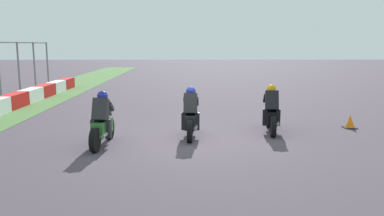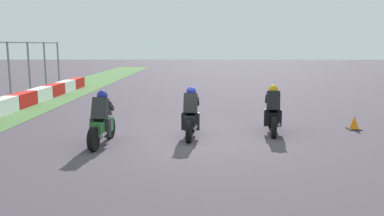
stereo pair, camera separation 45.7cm
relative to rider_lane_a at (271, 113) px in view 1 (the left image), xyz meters
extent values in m
plane|color=#463C47|center=(-0.76, 2.53, -0.62)|extent=(120.00, 120.00, 0.00)
cube|color=red|center=(4.85, 10.21, -0.30)|extent=(1.83, 0.60, 0.64)
cube|color=white|center=(6.72, 10.21, -0.30)|extent=(1.83, 0.60, 0.64)
cube|color=red|center=(8.59, 10.21, -0.30)|extent=(1.83, 0.60, 0.64)
cube|color=white|center=(10.47, 10.21, -0.30)|extent=(1.83, 0.60, 0.64)
cube|color=red|center=(12.34, 10.21, -0.30)|extent=(1.83, 0.60, 0.64)
cylinder|color=slate|center=(9.44, 11.86, 0.83)|extent=(0.10, 0.10, 2.91)
cylinder|color=slate|center=(11.71, 11.86, 0.83)|extent=(0.10, 0.10, 2.91)
cylinder|color=slate|center=(13.97, 11.86, 0.83)|extent=(0.10, 0.10, 2.91)
cylinder|color=black|center=(0.70, -0.08, -0.30)|extent=(0.65, 0.22, 0.64)
cylinder|color=black|center=(-0.69, 0.09, -0.30)|extent=(0.65, 0.22, 0.64)
cube|color=black|center=(0.00, 0.00, -0.12)|extent=(1.13, 0.45, 0.40)
ellipsoid|color=black|center=(0.10, -0.01, 0.18)|extent=(0.51, 0.36, 0.24)
cube|color=red|center=(-0.50, 0.06, -0.10)|extent=(0.08, 0.17, 0.08)
cylinder|color=#A5A5AD|center=(-0.36, -0.12, -0.25)|extent=(0.43, 0.15, 0.10)
cube|color=black|center=(-0.10, 0.01, 0.40)|extent=(0.53, 0.46, 0.66)
sphere|color=#D1960F|center=(0.12, -0.01, 0.74)|extent=(0.33, 0.33, 0.30)
cube|color=teal|center=(0.50, -0.06, 0.22)|extent=(0.18, 0.28, 0.23)
cube|color=black|center=(-0.09, 0.21, -0.12)|extent=(0.20, 0.16, 0.52)
cube|color=black|center=(-0.14, -0.18, -0.12)|extent=(0.20, 0.16, 0.52)
cube|color=black|center=(0.30, 0.15, 0.42)|extent=(0.39, 0.15, 0.31)
cube|color=black|center=(0.26, -0.21, 0.42)|extent=(0.39, 0.15, 0.31)
cylinder|color=black|center=(0.12, 2.53, -0.30)|extent=(0.65, 0.18, 0.64)
cylinder|color=black|center=(-1.28, 2.61, -0.30)|extent=(0.65, 0.18, 0.64)
cube|color=black|center=(-0.58, 2.57, -0.12)|extent=(1.12, 0.38, 0.40)
ellipsoid|color=black|center=(-0.48, 2.56, 0.18)|extent=(0.50, 0.33, 0.24)
cube|color=red|center=(-1.09, 2.60, -0.10)|extent=(0.07, 0.16, 0.08)
cylinder|color=#A5A5AD|center=(-0.94, 2.43, -0.25)|extent=(0.42, 0.12, 0.10)
cube|color=black|center=(-0.68, 2.57, 0.40)|extent=(0.51, 0.43, 0.66)
sphere|color=navy|center=(-0.46, 2.56, 0.74)|extent=(0.32, 0.32, 0.30)
cube|color=slate|center=(-0.08, 2.54, 0.22)|extent=(0.17, 0.27, 0.23)
cube|color=black|center=(-0.69, 2.77, -0.12)|extent=(0.19, 0.15, 0.52)
cube|color=black|center=(-0.71, 2.37, -0.12)|extent=(0.19, 0.15, 0.52)
cube|color=black|center=(-0.29, 2.73, 0.42)|extent=(0.39, 0.12, 0.31)
cube|color=black|center=(-0.31, 2.37, 0.42)|extent=(0.39, 0.12, 0.31)
cylinder|color=black|center=(-0.85, 4.97, -0.30)|extent=(0.65, 0.19, 0.64)
cylinder|color=black|center=(-2.24, 5.07, -0.30)|extent=(0.65, 0.19, 0.64)
cube|color=#2C6730|center=(-1.54, 5.02, -0.12)|extent=(1.12, 0.40, 0.40)
ellipsoid|color=#2C6730|center=(-1.45, 5.01, 0.18)|extent=(0.50, 0.34, 0.24)
cube|color=red|center=(-2.05, 5.06, -0.10)|extent=(0.07, 0.16, 0.08)
cylinder|color=#A5A5AD|center=(-1.91, 4.89, -0.25)|extent=(0.43, 0.13, 0.10)
cube|color=#252526|center=(-1.64, 5.03, 0.40)|extent=(0.51, 0.44, 0.66)
sphere|color=navy|center=(-1.43, 5.01, 0.74)|extent=(0.32, 0.32, 0.30)
cube|color=slate|center=(-1.05, 4.98, 0.22)|extent=(0.17, 0.27, 0.23)
cube|color=#252526|center=(-1.65, 5.23, -0.12)|extent=(0.19, 0.15, 0.52)
cube|color=#252526|center=(-1.68, 4.83, -0.12)|extent=(0.19, 0.15, 0.52)
cube|color=#252526|center=(-1.25, 5.18, 0.42)|extent=(0.39, 0.13, 0.31)
cube|color=#252526|center=(-1.28, 4.82, 0.42)|extent=(0.39, 0.13, 0.31)
cube|color=black|center=(0.52, -2.78, -0.61)|extent=(0.40, 0.40, 0.03)
cone|color=orange|center=(0.52, -2.78, -0.40)|extent=(0.32, 0.32, 0.46)
camera|label=1|loc=(-11.99, 2.76, 2.14)|focal=36.09mm
camera|label=2|loc=(-11.99, 2.30, 2.14)|focal=36.09mm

